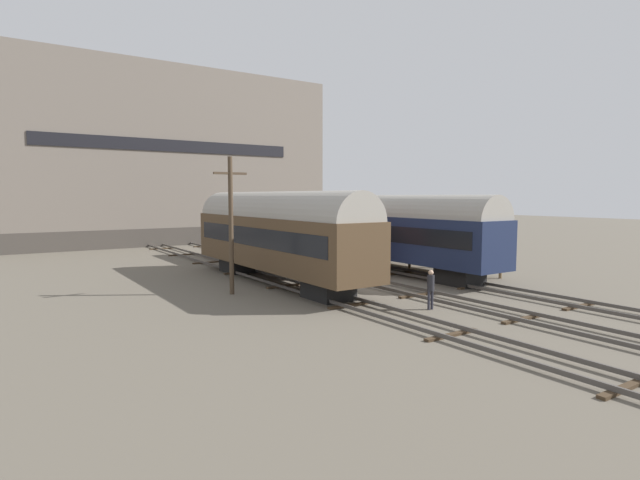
% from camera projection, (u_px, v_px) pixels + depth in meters
% --- Properties ---
extents(ground_plane, '(200.00, 200.00, 0.00)m').
position_uv_depth(ground_plane, '(381.00, 287.00, 28.03)').
color(ground_plane, '#60594C').
extents(track_left, '(2.60, 60.00, 0.26)m').
position_uv_depth(track_left, '(317.00, 293.00, 25.64)').
color(track_left, '#4C4742').
rests_on(track_left, ground).
extents(track_middle, '(2.60, 60.00, 0.26)m').
position_uv_depth(track_middle, '(381.00, 284.00, 28.02)').
color(track_middle, '#4C4742').
rests_on(track_middle, ground).
extents(track_right, '(2.60, 60.00, 0.26)m').
position_uv_depth(track_right, '(435.00, 278.00, 30.39)').
color(track_right, '#4C4742').
rests_on(track_right, ground).
extents(train_car_maroon, '(3.00, 15.22, 5.29)m').
position_uv_depth(train_car_maroon, '(283.00, 224.00, 37.05)').
color(train_car_maroon, black).
rests_on(train_car_maroon, ground).
extents(train_car_brown, '(3.09, 16.43, 5.36)m').
position_uv_depth(train_car_brown, '(276.00, 232.00, 28.95)').
color(train_car_brown, black).
rests_on(train_car_brown, ground).
extents(train_car_navy, '(2.97, 15.18, 5.17)m').
position_uv_depth(train_car_navy, '(401.00, 229.00, 32.63)').
color(train_car_navy, black).
rests_on(train_car_navy, ground).
extents(station_platform, '(2.65, 11.48, 1.14)m').
position_uv_depth(station_platform, '(422.00, 254.00, 34.85)').
color(station_platform, '#8C704C').
rests_on(station_platform, ground).
extents(bench, '(1.40, 0.40, 0.91)m').
position_uv_depth(bench, '(416.00, 246.00, 34.92)').
color(bench, brown).
rests_on(bench, station_platform).
extents(person_worker, '(0.32, 0.32, 1.80)m').
position_uv_depth(person_worker, '(431.00, 286.00, 22.35)').
color(person_worker, '#282833').
rests_on(person_worker, ground).
extents(utility_pole, '(1.80, 0.24, 7.11)m').
position_uv_depth(utility_pole, '(231.00, 223.00, 25.67)').
color(utility_pole, '#473828').
rests_on(utility_pole, ground).
extents(warehouse_building, '(36.58, 10.72, 18.49)m').
position_uv_depth(warehouse_building, '(158.00, 158.00, 54.95)').
color(warehouse_building, '#46403A').
rests_on(warehouse_building, ground).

